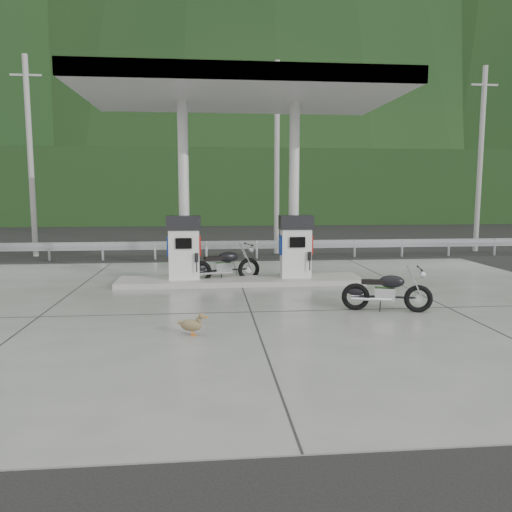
{
  "coord_description": "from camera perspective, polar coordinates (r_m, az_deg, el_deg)",
  "views": [
    {
      "loc": [
        -0.92,
        -11.65,
        2.64
      ],
      "look_at": [
        0.3,
        1.0,
        1.0
      ],
      "focal_mm": 35.0,
      "sensor_mm": 36.0,
      "label": 1
    }
  ],
  "objects": [
    {
      "name": "pump_island",
      "position": [
        14.41,
        -1.76,
        -2.82
      ],
      "size": [
        7.0,
        1.4,
        0.15
      ],
      "primitive_type": "cube",
      "color": "#98958D",
      "rests_on": "forecourt_apron"
    },
    {
      "name": "gas_pump_right",
      "position": [
        14.46,
        4.56,
        1.1
      ],
      "size": [
        0.95,
        0.55,
        1.8
      ],
      "primitive_type": null,
      "color": "white",
      "rests_on": "pump_island"
    },
    {
      "name": "utility_pole_b",
      "position": [
        21.39,
        2.39,
        11.0
      ],
      "size": [
        0.22,
        0.22,
        8.0
      ],
      "primitive_type": "cylinder",
      "color": "gray",
      "rests_on": "ground"
    },
    {
      "name": "ground",
      "position": [
        11.98,
        -0.97,
        -5.38
      ],
      "size": [
        160.0,
        160.0,
        0.0
      ],
      "primitive_type": "plane",
      "color": "black",
      "rests_on": "ground"
    },
    {
      "name": "motorcycle_right",
      "position": [
        11.38,
        14.72,
        -3.97
      ],
      "size": [
        1.92,
        1.02,
        0.87
      ],
      "primitive_type": null,
      "rotation": [
        0.0,
        0.0,
        -0.26
      ],
      "color": "black",
      "rests_on": "forecourt_apron"
    },
    {
      "name": "tree_band",
      "position": [
        41.66,
        -4.28,
        7.84
      ],
      "size": [
        80.0,
        6.0,
        6.0
      ],
      "primitive_type": "cube",
      "color": "black",
      "rests_on": "ground"
    },
    {
      "name": "motorcycle_left",
      "position": [
        14.56,
        -3.57,
        -1.12
      ],
      "size": [
        2.12,
        1.18,
        0.96
      ],
      "primitive_type": null,
      "rotation": [
        0.0,
        0.0,
        0.29
      ],
      "color": "black",
      "rests_on": "forecourt_apron"
    },
    {
      "name": "forecourt_apron",
      "position": [
        11.98,
        -0.97,
        -5.33
      ],
      "size": [
        18.0,
        14.0,
        0.02
      ],
      "primitive_type": "cube",
      "color": "slate",
      "rests_on": "ground"
    },
    {
      "name": "gas_pump_left",
      "position": [
        14.25,
        -8.21,
        0.95
      ],
      "size": [
        0.95,
        0.55,
        1.8
      ],
      "primitive_type": null,
      "color": "white",
      "rests_on": "pump_island"
    },
    {
      "name": "canopy_column_right",
      "position": [
        14.77,
        4.36,
        7.45
      ],
      "size": [
        0.3,
        0.3,
        5.0
      ],
      "primitive_type": "cylinder",
      "color": "silver",
      "rests_on": "pump_island"
    },
    {
      "name": "duck",
      "position": [
        9.32,
        -7.41,
        -7.88
      ],
      "size": [
        0.53,
        0.29,
        0.37
      ],
      "primitive_type": null,
      "rotation": [
        0.0,
        0.0,
        -0.32
      ],
      "color": "brown",
      "rests_on": "forecourt_apron"
    },
    {
      "name": "utility_pole_a",
      "position": [
        22.34,
        -24.38,
        10.2
      ],
      "size": [
        0.22,
        0.22,
        8.0
      ],
      "primitive_type": "cylinder",
      "color": "gray",
      "rests_on": "ground"
    },
    {
      "name": "canopy_column_left",
      "position": [
        14.56,
        -8.25,
        7.4
      ],
      "size": [
        0.3,
        0.3,
        5.0
      ],
      "primitive_type": "cylinder",
      "color": "silver",
      "rests_on": "pump_island"
    },
    {
      "name": "forested_hills",
      "position": [
        71.7,
        -4.78,
        5.23
      ],
      "size": [
        100.0,
        40.0,
        140.0
      ],
      "primitive_type": null,
      "color": "black",
      "rests_on": "ground"
    },
    {
      "name": "road",
      "position": [
        23.32,
        -3.21,
        0.85
      ],
      "size": [
        60.0,
        7.0,
        0.01
      ],
      "primitive_type": "cube",
      "color": "black",
      "rests_on": "ground"
    },
    {
      "name": "guardrail",
      "position": [
        19.76,
        -2.81,
        1.74
      ],
      "size": [
        26.0,
        0.16,
        1.42
      ],
      "primitive_type": null,
      "color": "#AAAFB3",
      "rests_on": "ground"
    },
    {
      "name": "canopy_roof",
      "position": [
        14.44,
        -1.85,
        18.25
      ],
      "size": [
        8.5,
        5.0,
        0.4
      ],
      "primitive_type": "cube",
      "color": "beige",
      "rests_on": "canopy_column_left"
    },
    {
      "name": "utility_pole_c",
      "position": [
        24.31,
        24.25,
        9.93
      ],
      "size": [
        0.22,
        0.22,
        8.0
      ],
      "primitive_type": "cylinder",
      "color": "gray",
      "rests_on": "ground"
    }
  ]
}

